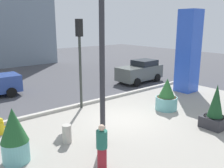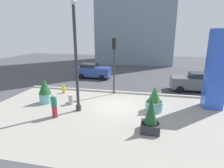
# 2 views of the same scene
# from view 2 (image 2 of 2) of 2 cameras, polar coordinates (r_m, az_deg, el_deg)

# --- Properties ---
(ground_plane) EXTENTS (60.00, 60.00, 0.00)m
(ground_plane) POSITION_cam_2_polar(r_m,az_deg,el_deg) (17.52, 3.73, -1.98)
(ground_plane) COLOR #47474C
(plaza_pavement) EXTENTS (18.00, 10.00, 0.02)m
(plaza_pavement) POSITION_cam_2_polar(r_m,az_deg,el_deg) (12.01, -0.54, -10.27)
(plaza_pavement) COLOR #9E998E
(plaza_pavement) RESTS_ON ground_plane
(curb_strip) EXTENTS (18.00, 0.24, 0.16)m
(curb_strip) POSITION_cam_2_polar(r_m,az_deg,el_deg) (16.67, 3.29, -2.59)
(curb_strip) COLOR #B7B2A8
(curb_strip) RESTS_ON ground_plane
(lamp_post) EXTENTS (0.44, 0.44, 7.20)m
(lamp_post) POSITION_cam_2_polar(r_m,az_deg,el_deg) (12.27, -11.07, 7.21)
(lamp_post) COLOR #2D2D33
(lamp_post) RESTS_ON ground_plane
(art_pillar_blue) EXTENTS (1.21, 1.21, 5.53)m
(art_pillar_blue) POSITION_cam_2_polar(r_m,az_deg,el_deg) (14.68, 29.61, 3.79)
(art_pillar_blue) COLOR blue
(art_pillar_blue) RESTS_ON ground_plane
(potted_plant_curbside) EXTENTS (1.18, 1.18, 1.76)m
(potted_plant_curbside) POSITION_cam_2_polar(r_m,az_deg,el_deg) (12.97, 12.94, -5.08)
(potted_plant_curbside) COLOR #6BB2B2
(potted_plant_curbside) RESTS_ON ground_plane
(potted_plant_near_left) EXTENTS (0.93, 0.93, 1.95)m
(potted_plant_near_left) POSITION_cam_2_polar(r_m,az_deg,el_deg) (14.97, -20.10, -1.98)
(potted_plant_near_left) COLOR #6BB2B2
(potted_plant_near_left) RESTS_ON ground_plane
(potted_plant_by_pillar) EXTENTS (1.01, 1.01, 2.01)m
(potted_plant_by_pillar) POSITION_cam_2_polar(r_m,az_deg,el_deg) (10.25, 11.89, -10.19)
(potted_plant_by_pillar) COLOR #2D2D33
(potted_plant_by_pillar) RESTS_ON ground_plane
(fire_hydrant) EXTENTS (0.36, 0.26, 0.75)m
(fire_hydrant) POSITION_cam_2_polar(r_m,az_deg,el_deg) (17.17, -14.79, -1.54)
(fire_hydrant) COLOR gold
(fire_hydrant) RESTS_ON ground_plane
(concrete_bollard) EXTENTS (0.36, 0.36, 0.75)m
(concrete_bollard) POSITION_cam_2_polar(r_m,az_deg,el_deg) (14.32, -12.63, -4.72)
(concrete_bollard) COLOR #B2ADA3
(concrete_bollard) RESTS_ON ground_plane
(traffic_light_far_side) EXTENTS (0.28, 0.42, 4.85)m
(traffic_light_far_side) POSITION_cam_2_polar(r_m,az_deg,el_deg) (15.81, 0.64, 8.30)
(traffic_light_far_side) COLOR #333833
(traffic_light_far_side) RESTS_ON ground_plane
(car_curb_east) EXTENTS (4.04, 2.07, 1.75)m
(car_curb_east) POSITION_cam_2_polar(r_m,az_deg,el_deg) (22.34, -5.83, 4.06)
(car_curb_east) COLOR #2D4793
(car_curb_east) RESTS_ON ground_plane
(car_curb_west) EXTENTS (3.96, 2.07, 1.75)m
(car_curb_west) POSITION_cam_2_polar(r_m,az_deg,el_deg) (18.69, 23.94, 0.60)
(car_curb_west) COLOR #565B56
(car_curb_west) RESTS_ON ground_plane
(pedestrian_crossing) EXTENTS (0.49, 0.49, 1.57)m
(pedestrian_crossing) POSITION_cam_2_polar(r_m,az_deg,el_deg) (12.21, -17.50, -6.15)
(pedestrian_crossing) COLOR maroon
(pedestrian_crossing) RESTS_ON ground_plane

